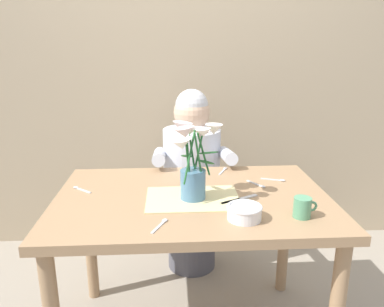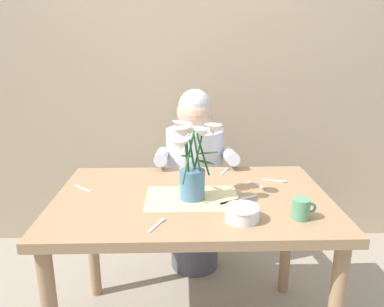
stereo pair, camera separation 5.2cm
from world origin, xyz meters
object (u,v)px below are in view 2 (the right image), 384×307
at_px(seated_person, 195,184).
at_px(ceramic_bowl, 242,213).
at_px(flower_vase, 193,158).
at_px(coffee_cup, 301,209).
at_px(dinner_knife, 239,200).

height_order(seated_person, ceramic_bowl, seated_person).
xyz_separation_m(flower_vase, ceramic_bowl, (0.18, -0.21, -0.15)).
relative_size(seated_person, coffee_cup, 12.20).
distance_m(flower_vase, ceramic_bowl, 0.32).
xyz_separation_m(seated_person, dinner_knife, (0.16, -0.67, 0.18)).
xyz_separation_m(seated_person, ceramic_bowl, (0.15, -0.85, 0.21)).
distance_m(ceramic_bowl, dinner_knife, 0.19).
height_order(seated_person, flower_vase, seated_person).
bearing_deg(coffee_cup, ceramic_bowl, -178.81).
bearing_deg(flower_vase, coffee_cup, -26.27).
distance_m(seated_person, flower_vase, 0.74).
bearing_deg(dinner_knife, flower_vase, 145.27).
bearing_deg(coffee_cup, flower_vase, 153.73).
bearing_deg(seated_person, coffee_cup, -62.53).
relative_size(flower_vase, ceramic_bowl, 2.52).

